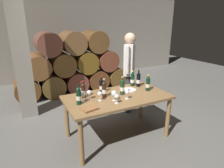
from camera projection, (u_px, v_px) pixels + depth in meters
name	position (u px, v px, depth m)	size (l,w,h in m)	color
ground_plane	(117.00, 136.00, 3.32)	(14.00, 14.00, 0.00)	#66635E
cellar_back_wall	(59.00, 38.00, 6.43)	(10.00, 0.24, 2.80)	gray
barrel_stack	(73.00, 65.00, 5.28)	(3.12, 0.90, 1.69)	brown
stone_pillar	(21.00, 55.00, 3.70)	(0.32, 0.32, 2.60)	gray
dining_table	(117.00, 101.00, 3.11)	(1.70, 0.90, 0.76)	olive
wine_bottle_0	(138.00, 79.00, 3.50)	(0.07, 0.07, 0.32)	black
wine_bottle_1	(83.00, 90.00, 2.99)	(0.07, 0.07, 0.28)	black
wine_bottle_2	(101.00, 86.00, 3.19)	(0.07, 0.07, 0.30)	black
wine_bottle_3	(104.00, 89.00, 3.00)	(0.07, 0.07, 0.31)	black
wine_bottle_4	(132.00, 79.00, 3.54)	(0.07, 0.07, 0.30)	black
wine_bottle_5	(122.00, 87.00, 3.11)	(0.07, 0.07, 0.31)	#19381E
wine_bottle_6	(82.00, 87.00, 3.13)	(0.07, 0.07, 0.27)	black
wine_bottle_7	(79.00, 96.00, 2.73)	(0.07, 0.07, 0.32)	black
wine_bottle_8	(148.00, 84.00, 3.29)	(0.07, 0.07, 0.29)	black
wine_glass_0	(89.00, 93.00, 2.92)	(0.08, 0.08, 0.15)	white
wine_glass_1	(114.00, 94.00, 2.87)	(0.09, 0.09, 0.16)	white
wine_glass_2	(100.00, 94.00, 2.87)	(0.07, 0.07, 0.15)	white
wine_glass_3	(83.00, 95.00, 2.83)	(0.08, 0.08, 0.16)	white
wine_glass_4	(117.00, 97.00, 2.77)	(0.07, 0.07, 0.14)	white
wine_glass_5	(127.00, 93.00, 2.94)	(0.07, 0.07, 0.15)	white
tasting_notebook	(90.00, 109.00, 2.60)	(0.22, 0.16, 0.03)	#936038
serving_plate	(130.00, 90.00, 3.34)	(0.24, 0.24, 0.01)	white
sommelier_presenting	(129.00, 66.00, 3.92)	(0.36, 0.39, 1.72)	#383842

